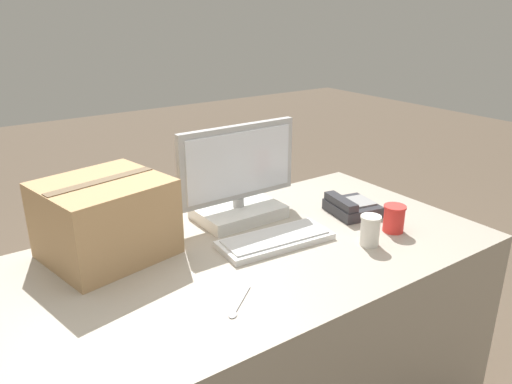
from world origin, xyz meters
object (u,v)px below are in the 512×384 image
at_px(spoon, 238,307).
at_px(keyboard, 276,240).
at_px(paper_cup_left, 370,230).
at_px(monitor, 238,185).
at_px(desk_phone, 351,207).
at_px(cardboard_box, 105,219).
at_px(paper_cup_right, 394,218).

bearing_deg(spoon, keyboard, 179.54).
bearing_deg(paper_cup_left, monitor, 117.83).
distance_m(monitor, desk_phone, 0.46).
distance_m(keyboard, spoon, 0.41).
xyz_separation_m(monitor, cardboard_box, (-0.52, -0.01, -0.01)).
distance_m(desk_phone, spoon, 0.79).
xyz_separation_m(paper_cup_right, spoon, (-0.74, -0.09, -0.05)).
relative_size(keyboard, paper_cup_right, 4.14).
bearing_deg(paper_cup_right, paper_cup_left, -170.00).
relative_size(desk_phone, cardboard_box, 0.50).
height_order(paper_cup_left, spoon, paper_cup_left).
xyz_separation_m(monitor, paper_cup_left, (0.24, -0.46, -0.08)).
relative_size(desk_phone, paper_cup_right, 2.15).
bearing_deg(desk_phone, spoon, -147.25).
xyz_separation_m(keyboard, paper_cup_right, (0.42, -0.17, 0.04)).
height_order(desk_phone, paper_cup_left, paper_cup_left).
bearing_deg(spoon, desk_phone, 163.28).
bearing_deg(monitor, spoon, -123.44).
distance_m(keyboard, desk_phone, 0.41).
xyz_separation_m(spoon, cardboard_box, (-0.18, 0.51, 0.13)).
relative_size(monitor, paper_cup_right, 4.95).
relative_size(paper_cup_right, spoon, 0.73).
bearing_deg(keyboard, paper_cup_right, -17.36).
bearing_deg(desk_phone, paper_cup_right, -77.10).
height_order(paper_cup_right, spoon, paper_cup_right).
relative_size(monitor, desk_phone, 2.31).
xyz_separation_m(keyboard, cardboard_box, (-0.51, 0.26, 0.12)).
xyz_separation_m(paper_cup_left, paper_cup_right, (0.16, 0.03, -0.00)).
height_order(keyboard, paper_cup_left, paper_cup_left).
distance_m(paper_cup_right, cardboard_box, 1.02).
distance_m(paper_cup_right, spoon, 0.75).
bearing_deg(cardboard_box, paper_cup_left, -30.57).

